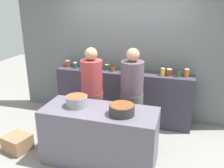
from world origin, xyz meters
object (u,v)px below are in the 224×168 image
Objects in this scene: preserve_jar_6 at (113,68)px; cook_with_tongs at (92,100)px; preserve_jar_1 at (75,65)px; preserve_jar_12 at (179,73)px; preserve_jar_11 at (169,72)px; cooking_pot_center at (122,110)px; preserve_jar_2 at (82,67)px; preserve_jar_10 at (163,72)px; preserve_jar_4 at (99,68)px; preserve_jar_7 at (123,70)px; cooking_pot_left at (77,101)px; preserve_jar_8 at (135,70)px; preserve_jar_9 at (141,70)px; preserve_jar_3 at (94,66)px; preserve_jar_13 at (187,73)px; preserve_jar_5 at (107,67)px; cook_in_cap at (132,101)px; preserve_jar_0 at (68,64)px; bread_crate at (18,143)px.

preserve_jar_6 is 0.91m from cook_with_tongs.
preserve_jar_12 reaches higher than preserve_jar_1.
preserve_jar_11 is 0.36× the size of cooking_pot_center.
preserve_jar_10 is (1.59, 0.04, 0.02)m from preserve_jar_2.
preserve_jar_7 is (0.50, -0.03, -0.01)m from preserve_jar_4.
preserve_jar_4 is 0.84× the size of preserve_jar_6.
preserve_jar_10 is 1.50m from cooking_pot_center.
preserve_jar_4 is 0.50m from preserve_jar_7.
preserve_jar_6 is at bearing 82.98° from cooking_pot_left.
preserve_jar_1 reaches higher than cooking_pot_center.
preserve_jar_8 is at bearing 56.83° from cook_with_tongs.
preserve_jar_4 is at bearing -175.74° from preserve_jar_9.
preserve_jar_3 is 1.65m from preserve_jar_12.
preserve_jar_13 is (0.42, 0.07, 0.00)m from preserve_jar_10.
preserve_jar_5 is 0.69m from preserve_jar_9.
preserve_jar_5 is at bearing 179.80° from preserve_jar_13.
preserve_jar_10 is at bearing 56.27° from cook_in_cap.
preserve_jar_2 is at bearing -177.49° from preserve_jar_11.
preserve_jar_11 is (2.07, -0.03, -0.01)m from preserve_jar_0.
cook_in_cap is (-0.03, -0.71, -0.36)m from preserve_jar_9.
preserve_jar_2 is at bearing -19.51° from preserve_jar_1.
preserve_jar_9 is at bearing -1.99° from preserve_jar_5.
preserve_jar_12 is 1.61m from cooking_pot_center.
preserve_jar_12 is (2.05, -0.01, 0.01)m from preserve_jar_1.
preserve_jar_7 is 0.71× the size of preserve_jar_12.
preserve_jar_9 is 0.34× the size of cooking_pot_left.
preserve_jar_1 is at bearing -174.59° from preserve_jar_3.
preserve_jar_7 is 1.44m from cooking_pot_center.
cook_with_tongs reaches higher than preserve_jar_4.
cook_with_tongs reaches higher than preserve_jar_7.
preserve_jar_6 reaches higher than preserve_jar_8.
preserve_jar_2 is 0.85m from preserve_jar_7.
preserve_jar_13 is 0.09× the size of cook_with_tongs.
preserve_jar_0 is 1.35× the size of preserve_jar_7.
bread_crate is at bearing -136.75° from preserve_jar_8.
preserve_jar_10 is at bearing -7.48° from preserve_jar_9.
preserve_jar_3 is 1.23m from cook_in_cap.
cooking_pot_center is (1.18, -1.39, -0.16)m from preserve_jar_2.
preserve_jar_11 reaches higher than bread_crate.
cook_in_cap reaches higher than preserve_jar_10.
preserve_jar_13 is 1.19m from cook_in_cap.
preserve_jar_6 is (0.41, -0.05, 0.01)m from preserve_jar_3.
cook_in_cap reaches higher than preserve_jar_6.
preserve_jar_7 is (0.62, -0.10, -0.00)m from preserve_jar_3.
preserve_jar_5 is 1.06× the size of preserve_jar_9.
preserve_jar_5 is 0.84× the size of preserve_jar_6.
cook_with_tongs is (-1.37, -0.82, -0.37)m from preserve_jar_12.
preserve_jar_0 is 0.71m from preserve_jar_4.
preserve_jar_6 is at bearing -178.82° from preserve_jar_11.
preserve_jar_11 is at bearing 2.51° from preserve_jar_2.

